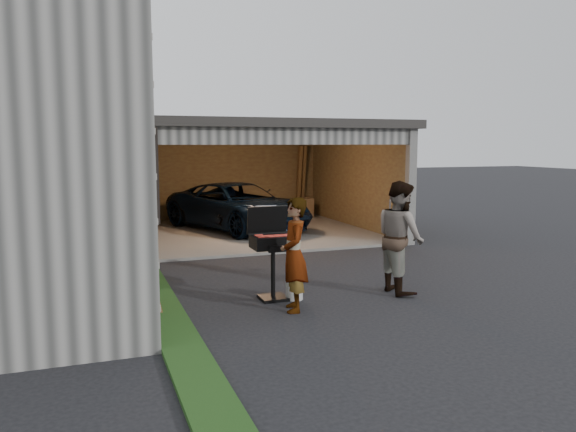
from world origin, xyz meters
name	(u,v)px	position (x,y,z in m)	size (l,w,h in m)	color
ground	(314,299)	(0.00, 0.00, 0.00)	(80.00, 80.00, 0.00)	black
groundcover_strip	(177,335)	(-2.25, -1.00, 0.03)	(0.50, 8.00, 0.06)	#193814
garage	(243,162)	(0.76, 6.79, 1.87)	(6.80, 6.30, 2.90)	#605E59
minivan	(238,209)	(0.61, 6.80, 0.63)	(2.08, 4.52, 1.26)	black
woman	(294,255)	(-0.50, -0.44, 0.81)	(0.59, 0.39, 1.62)	#AAC3D6
man	(400,237)	(1.44, -0.06, 0.89)	(0.87, 0.68, 1.79)	#44211A
bbq_grill	(272,245)	(-0.60, 0.24, 0.84)	(0.63, 0.56, 1.41)	black
propane_tank	(294,287)	(-0.30, 0.09, 0.20)	(0.26, 0.26, 0.40)	silver
plywood_panel	(151,279)	(-2.40, 0.30, 0.45)	(0.04, 0.81, 0.91)	brown
hand_truck	(396,237)	(3.50, 3.47, 0.21)	(0.45, 0.33, 1.09)	slate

